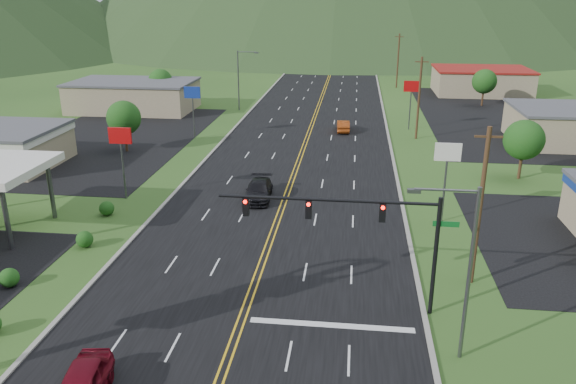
# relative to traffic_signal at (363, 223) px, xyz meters

# --- Properties ---
(traffic_signal) EXTENTS (13.10, 0.43, 7.00)m
(traffic_signal) POSITION_rel_traffic_signal_xyz_m (0.00, 0.00, 0.00)
(traffic_signal) COLOR black
(traffic_signal) RESTS_ON ground
(streetlight_east) EXTENTS (3.28, 0.25, 9.00)m
(streetlight_east) POSITION_rel_traffic_signal_xyz_m (4.70, -4.00, -0.15)
(streetlight_east) COLOR #59595E
(streetlight_east) RESTS_ON ground
(streetlight_west) EXTENTS (3.28, 0.25, 9.00)m
(streetlight_west) POSITION_rel_traffic_signal_xyz_m (-18.16, 56.00, -0.15)
(streetlight_west) COLOR #59595E
(streetlight_west) RESTS_ON ground
(building_west_far) EXTENTS (18.40, 11.40, 4.50)m
(building_west_far) POSITION_rel_traffic_signal_xyz_m (-34.48, 54.00, -3.07)
(building_west_far) COLOR tan
(building_west_far) RESTS_ON ground
(building_east_mid) EXTENTS (14.40, 11.40, 4.30)m
(building_east_mid) POSITION_rel_traffic_signal_xyz_m (25.52, 41.00, -3.17)
(building_east_mid) COLOR tan
(building_east_mid) RESTS_ON ground
(building_east_far) EXTENTS (16.40, 12.40, 4.50)m
(building_east_far) POSITION_rel_traffic_signal_xyz_m (21.52, 76.00, -3.07)
(building_east_far) COLOR tan
(building_east_far) RESTS_ON ground
(pole_sign_west_a) EXTENTS (2.00, 0.18, 6.40)m
(pole_sign_west_a) POSITION_rel_traffic_signal_xyz_m (-20.48, 16.00, -0.28)
(pole_sign_west_a) COLOR #59595E
(pole_sign_west_a) RESTS_ON ground
(pole_sign_west_b) EXTENTS (2.00, 0.18, 6.40)m
(pole_sign_west_b) POSITION_rel_traffic_signal_xyz_m (-20.48, 38.00, -0.28)
(pole_sign_west_b) COLOR #59595E
(pole_sign_west_b) RESTS_ON ground
(pole_sign_east_a) EXTENTS (2.00, 0.18, 6.40)m
(pole_sign_east_a) POSITION_rel_traffic_signal_xyz_m (6.52, 14.00, -0.28)
(pole_sign_east_a) COLOR #59595E
(pole_sign_east_a) RESTS_ON ground
(pole_sign_east_b) EXTENTS (2.00, 0.18, 6.40)m
(pole_sign_east_b) POSITION_rel_traffic_signal_xyz_m (6.52, 46.00, -0.28)
(pole_sign_east_b) COLOR #59595E
(pole_sign_east_b) RESTS_ON ground
(tree_west_a) EXTENTS (3.84, 3.84, 5.82)m
(tree_west_a) POSITION_rel_traffic_signal_xyz_m (-26.48, 31.00, -1.44)
(tree_west_a) COLOR #382314
(tree_west_a) RESTS_ON ground
(tree_west_b) EXTENTS (3.84, 3.84, 5.82)m
(tree_west_b) POSITION_rel_traffic_signal_xyz_m (-31.48, 58.00, -1.44)
(tree_west_b) COLOR #382314
(tree_west_b) RESTS_ON ground
(tree_east_a) EXTENTS (3.84, 3.84, 5.82)m
(tree_east_a) POSITION_rel_traffic_signal_xyz_m (15.52, 26.00, -1.44)
(tree_east_a) COLOR #382314
(tree_east_a) RESTS_ON ground
(tree_east_b) EXTENTS (3.84, 3.84, 5.82)m
(tree_east_b) POSITION_rel_traffic_signal_xyz_m (19.52, 64.00, -1.44)
(tree_east_b) COLOR #382314
(tree_east_b) RESTS_ON ground
(utility_pole_a) EXTENTS (1.60, 0.28, 10.00)m
(utility_pole_a) POSITION_rel_traffic_signal_xyz_m (7.02, 4.00, -0.20)
(utility_pole_a) COLOR #382314
(utility_pole_a) RESTS_ON ground
(utility_pole_b) EXTENTS (1.60, 0.28, 10.00)m
(utility_pole_b) POSITION_rel_traffic_signal_xyz_m (7.02, 41.00, -0.20)
(utility_pole_b) COLOR #382314
(utility_pole_b) RESTS_ON ground
(utility_pole_c) EXTENTS (1.60, 0.28, 10.00)m
(utility_pole_c) POSITION_rel_traffic_signal_xyz_m (7.02, 81.00, -0.20)
(utility_pole_c) COLOR #382314
(utility_pole_c) RESTS_ON ground
(utility_pole_d) EXTENTS (1.60, 0.28, 10.00)m
(utility_pole_d) POSITION_rel_traffic_signal_xyz_m (7.02, 121.00, -0.20)
(utility_pole_d) COLOR #382314
(utility_pole_d) RESTS_ON ground
(car_dark_mid) EXTENTS (2.50, 5.50, 1.56)m
(car_dark_mid) POSITION_rel_traffic_signal_xyz_m (-8.78, 17.19, -4.55)
(car_dark_mid) COLOR black
(car_dark_mid) RESTS_ON ground
(car_red_far) EXTENTS (1.81, 4.57, 1.48)m
(car_red_far) POSITION_rel_traffic_signal_xyz_m (-2.12, 43.66, -4.59)
(car_red_far) COLOR #8E370F
(car_red_far) RESTS_ON ground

